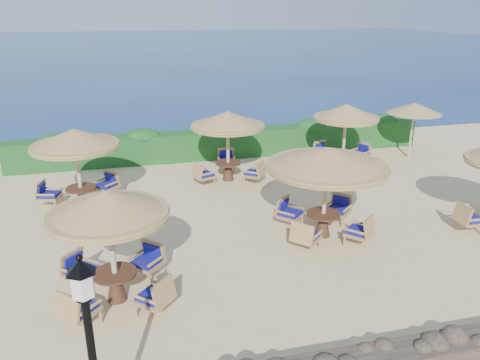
# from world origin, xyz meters

# --- Properties ---
(ground) EXTENTS (120.00, 120.00, 0.00)m
(ground) POSITION_xyz_m (0.00, 0.00, 0.00)
(ground) COLOR beige
(ground) RESTS_ON ground
(sea) EXTENTS (160.00, 160.00, 0.00)m
(sea) POSITION_xyz_m (0.00, 70.00, 0.00)
(sea) COLOR navy
(sea) RESTS_ON ground
(hedge) EXTENTS (18.00, 0.90, 1.20)m
(hedge) POSITION_xyz_m (0.00, 7.20, 0.60)
(hedge) COLOR #15431B
(hedge) RESTS_ON ground
(extra_parasol) EXTENTS (2.30, 2.30, 2.41)m
(extra_parasol) POSITION_xyz_m (7.80, 5.20, 2.17)
(extra_parasol) COLOR #C3AD8A
(extra_parasol) RESTS_ON ground
(cafe_set_0) EXTENTS (2.58, 2.58, 2.65)m
(cafe_set_0) POSITION_xyz_m (-4.64, -2.75, 1.76)
(cafe_set_0) COLOR #C3AD8A
(cafe_set_0) RESTS_ON ground
(cafe_set_1) EXTENTS (3.41, 3.41, 2.65)m
(cafe_set_1) POSITION_xyz_m (1.11, -0.91, 1.95)
(cafe_set_1) COLOR #C3AD8A
(cafe_set_1) RESTS_ON ground
(cafe_set_3) EXTENTS (2.83, 2.83, 2.65)m
(cafe_set_3) POSITION_xyz_m (-5.75, 2.87, 1.91)
(cafe_set_3) COLOR #C3AD8A
(cafe_set_3) RESTS_ON ground
(cafe_set_4) EXTENTS (2.80, 2.81, 2.65)m
(cafe_set_4) POSITION_xyz_m (-0.52, 4.29, 1.90)
(cafe_set_4) COLOR #C3AD8A
(cafe_set_4) RESTS_ON ground
(cafe_set_5) EXTENTS (2.85, 2.85, 2.65)m
(cafe_set_5) POSITION_xyz_m (4.29, 4.48, 1.76)
(cafe_set_5) COLOR #C3AD8A
(cafe_set_5) RESTS_ON ground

